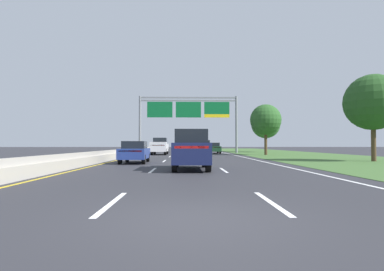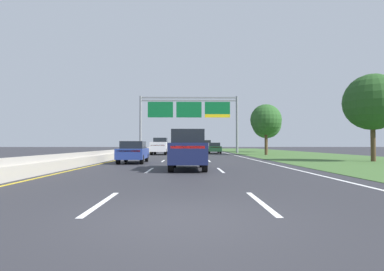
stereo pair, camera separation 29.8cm
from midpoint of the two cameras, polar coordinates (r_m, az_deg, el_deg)
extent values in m
plane|color=#2B2B30|center=(40.80, -0.75, -3.50)|extent=(220.00, 220.00, 0.00)
cube|color=white|center=(7.63, -15.10, -11.80)|extent=(0.14, 3.00, 0.01)
cube|color=white|center=(16.43, -7.25, -6.32)|extent=(0.14, 3.00, 0.01)
cube|color=white|center=(25.38, -4.94, -4.65)|extent=(0.14, 3.00, 0.01)
cube|color=white|center=(34.35, -3.84, -3.85)|extent=(0.14, 3.00, 0.01)
cube|color=white|center=(43.33, -3.20, -3.38)|extent=(0.14, 3.00, 0.01)
cube|color=white|center=(52.32, -2.78, -3.07)|extent=(0.14, 3.00, 0.01)
cube|color=white|center=(61.32, -2.48, -2.85)|extent=(0.14, 3.00, 0.01)
cube|color=white|center=(70.31, -2.26, -2.69)|extent=(0.14, 3.00, 0.01)
cube|color=white|center=(79.31, -2.09, -2.56)|extent=(0.14, 3.00, 0.01)
cube|color=white|center=(88.30, -1.95, -2.46)|extent=(0.14, 3.00, 0.01)
cube|color=white|center=(7.63, 13.60, -11.81)|extent=(0.14, 3.00, 0.01)
cube|color=white|center=(16.43, 5.75, -6.32)|extent=(0.14, 3.00, 0.01)
cube|color=white|center=(25.38, 3.45, -4.65)|extent=(0.14, 3.00, 0.01)
cube|color=white|center=(34.35, 2.35, -3.85)|extent=(0.14, 3.00, 0.01)
cube|color=white|center=(43.33, 1.70, -3.38)|extent=(0.14, 3.00, 0.01)
cube|color=white|center=(52.32, 1.28, -3.07)|extent=(0.14, 3.00, 0.01)
cube|color=white|center=(61.32, 0.98, -2.85)|extent=(0.14, 3.00, 0.01)
cube|color=white|center=(70.31, 0.76, -2.69)|extent=(0.14, 3.00, 0.01)
cube|color=white|center=(79.31, 0.59, -2.57)|extent=(0.14, 3.00, 0.01)
cube|color=white|center=(88.30, 0.45, -2.47)|extent=(0.14, 3.00, 0.01)
cube|color=white|center=(41.22, 7.50, -3.46)|extent=(0.16, 106.00, 0.01)
cube|color=gold|center=(41.22, -8.99, -3.45)|extent=(0.16, 106.00, 0.01)
cube|color=#3D602D|center=(43.11, 18.16, -3.30)|extent=(14.00, 110.00, 0.02)
cube|color=#A8A399|center=(41.32, -9.95, -3.07)|extent=(0.60, 110.00, 0.55)
cube|color=#A8A399|center=(41.31, -9.95, -2.48)|extent=(0.25, 110.00, 0.30)
cylinder|color=gray|center=(48.06, -9.19, 2.00)|extent=(0.36, 0.36, 8.69)
cylinder|color=gray|center=(48.16, 8.40, 1.99)|extent=(0.36, 0.36, 8.69)
cube|color=gray|center=(47.98, -0.38, 6.93)|extent=(14.70, 0.24, 0.20)
cube|color=gray|center=(47.92, -0.38, 6.40)|extent=(14.70, 0.24, 0.20)
cube|color=#0C602D|center=(47.73, -5.61, 4.73)|extent=(3.83, 0.12, 2.38)
cube|color=#0C602D|center=(47.56, -0.38, 4.74)|extent=(3.83, 0.12, 2.38)
cube|color=#0C602D|center=(47.81, 4.84, 5.01)|extent=(3.83, 0.12, 1.88)
cube|color=yellow|center=(47.69, 4.84, 3.59)|extent=(3.83, 0.12, 0.50)
cube|color=silver|center=(40.72, -5.67, -2.20)|extent=(2.05, 5.42, 1.00)
cube|color=black|center=(41.57, -5.56, -0.96)|extent=(1.74, 1.91, 0.78)
cube|color=#B21414|center=(38.07, -6.05, -1.79)|extent=(1.68, 0.09, 0.12)
cube|color=silver|center=(39.00, -5.91, -1.35)|extent=(2.02, 1.96, 0.20)
cylinder|color=black|center=(42.64, -6.58, -2.84)|extent=(0.31, 0.84, 0.84)
cylinder|color=black|center=(42.49, -4.30, -2.85)|extent=(0.31, 0.84, 0.84)
cylinder|color=black|center=(38.99, -7.18, -2.96)|extent=(0.31, 0.84, 0.84)
cylinder|color=black|center=(38.83, -4.68, -2.97)|extent=(0.31, 0.84, 0.84)
cube|color=navy|center=(23.02, -10.29, -3.23)|extent=(1.92, 4.44, 0.72)
cube|color=black|center=(22.96, -10.30, -1.69)|extent=(1.62, 2.34, 0.52)
cube|color=#B21414|center=(20.88, -11.13, -2.81)|extent=(1.53, 0.12, 0.12)
cylinder|color=black|center=(24.63, -11.64, -3.96)|extent=(0.24, 0.66, 0.66)
cylinder|color=black|center=(24.42, -7.93, -3.99)|extent=(0.24, 0.66, 0.66)
cylinder|color=black|center=(21.69, -12.96, -4.27)|extent=(0.24, 0.66, 0.66)
cylinder|color=black|center=(21.45, -8.75, -4.33)|extent=(0.24, 0.66, 0.66)
cube|color=#A38438|center=(59.96, 2.74, -2.02)|extent=(2.01, 4.74, 1.05)
cube|color=black|center=(59.80, 2.74, -1.19)|extent=(1.70, 3.04, 0.68)
cube|color=#B21414|center=(57.65, 2.82, -1.72)|extent=(1.60, 0.12, 0.12)
cylinder|color=black|center=(61.53, 1.92, -2.50)|extent=(0.28, 0.77, 0.76)
cylinder|color=black|center=(61.59, 3.44, -2.50)|extent=(0.28, 0.77, 0.76)
cylinder|color=black|center=(58.34, 1.99, -2.55)|extent=(0.28, 0.77, 0.76)
cylinder|color=black|center=(58.40, 3.60, -2.55)|extent=(0.28, 0.77, 0.76)
cube|color=#161E47|center=(16.80, -0.26, -3.15)|extent=(1.90, 4.70, 1.05)
cube|color=black|center=(16.65, -0.26, -0.18)|extent=(1.63, 3.00, 0.68)
cube|color=#B21414|center=(14.48, -0.19, -2.15)|extent=(1.60, 0.08, 0.12)
cylinder|color=black|center=(18.43, -2.86, -4.64)|extent=(0.26, 0.76, 0.76)
cylinder|color=black|center=(18.44, 2.25, -4.64)|extent=(0.26, 0.76, 0.76)
cylinder|color=black|center=(15.24, -3.31, -5.28)|extent=(0.26, 0.76, 0.76)
cylinder|color=black|center=(15.26, 2.88, -5.28)|extent=(0.26, 0.76, 0.76)
cube|color=#193D23|center=(45.57, 4.21, -2.43)|extent=(1.86, 4.42, 0.72)
cube|color=black|center=(45.52, 4.22, -1.65)|extent=(1.58, 2.31, 0.52)
cube|color=#B21414|center=(43.42, 4.48, -2.18)|extent=(1.53, 0.09, 0.12)
cylinder|color=black|center=(47.00, 3.07, -2.84)|extent=(0.23, 0.66, 0.66)
cylinder|color=black|center=(47.15, 5.01, -2.83)|extent=(0.23, 0.66, 0.66)
cylinder|color=black|center=(44.02, 3.36, -2.93)|extent=(0.23, 0.66, 0.66)
cylinder|color=black|center=(44.18, 5.43, -2.92)|extent=(0.23, 0.66, 0.66)
cylinder|color=#4C3823|center=(28.25, 30.42, -1.18)|extent=(0.36, 0.36, 2.91)
sphere|color=#234C1E|center=(28.44, 30.33, 5.30)|extent=(4.40, 4.40, 4.40)
cylinder|color=#4C3823|center=(39.97, 13.57, -1.44)|extent=(0.36, 0.36, 2.87)
sphere|color=#285623|center=(40.09, 13.54, 2.83)|extent=(3.86, 3.86, 3.86)
cylinder|color=#4C3823|center=(54.36, 13.63, -1.48)|extent=(0.36, 0.36, 2.85)
sphere|color=#33662D|center=(54.47, 13.61, 2.08)|extent=(4.89, 4.89, 4.89)
camera|label=1|loc=(0.15, -89.77, -0.01)|focal=29.22mm
camera|label=2|loc=(0.15, 90.23, 0.01)|focal=29.22mm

